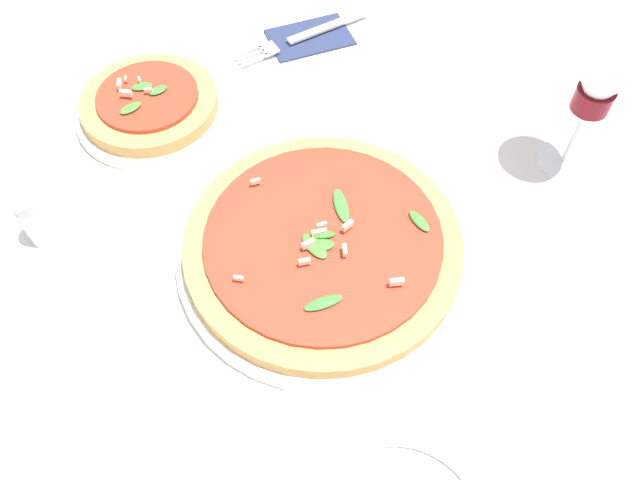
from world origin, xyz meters
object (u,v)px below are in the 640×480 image
object	(u,v)px
pizza_personal_side	(150,106)
wine_glass	(598,89)
shaker_pepper	(36,219)
pizza_arugula_main	(320,247)
fork	(305,35)

from	to	relation	value
pizza_personal_side	wine_glass	bearing A→B (deg)	162.37
pizza_personal_side	shaker_pepper	bearing A→B (deg)	55.80
pizza_arugula_main	pizza_personal_side	size ratio (longest dim) A/B	1.66
wine_glass	fork	bearing A→B (deg)	-44.82
fork	wine_glass	bearing A→B (deg)	113.20
pizza_arugula_main	wine_glass	xyz separation A→B (m)	(-0.31, -0.09, 0.10)
pizza_arugula_main	shaker_pepper	bearing A→B (deg)	-13.73
pizza_personal_side	fork	bearing A→B (deg)	-150.98
shaker_pepper	pizza_personal_side	bearing A→B (deg)	-124.20
pizza_arugula_main	fork	bearing A→B (deg)	-95.65
pizza_personal_side	fork	xyz separation A→B (m)	(-0.21, -0.12, -0.01)
pizza_arugula_main	pizza_personal_side	bearing A→B (deg)	-53.97
pizza_arugula_main	shaker_pepper	world-z (taller)	shaker_pepper
pizza_arugula_main	wine_glass	size ratio (longest dim) A/B	2.00
pizza_arugula_main	fork	distance (m)	0.36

